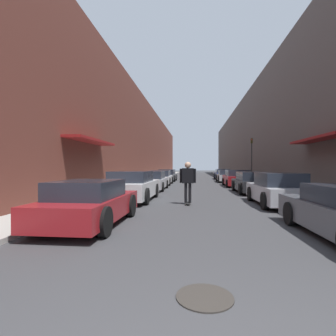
# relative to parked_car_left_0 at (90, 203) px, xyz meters

# --- Properties ---
(ground) EXTENTS (149.70, 149.70, 0.00)m
(ground) POSITION_rel_parked_car_left_0_xyz_m (3.13, 21.49, -0.60)
(ground) COLOR #38383A
(curb_strip_left) EXTENTS (1.80, 68.04, 0.12)m
(curb_strip_left) POSITION_rel_parked_car_left_0_xyz_m (-1.95, 28.29, -0.54)
(curb_strip_left) COLOR #A3A099
(curb_strip_left) RESTS_ON ground
(curb_strip_right) EXTENTS (1.80, 68.04, 0.12)m
(curb_strip_right) POSITION_rel_parked_car_left_0_xyz_m (8.22, 28.29, -0.54)
(curb_strip_right) COLOR #A3A099
(curb_strip_right) RESTS_ON ground
(building_row_left) EXTENTS (4.90, 68.04, 9.60)m
(building_row_left) POSITION_rel_parked_car_left_0_xyz_m (-4.85, 28.29, 4.20)
(building_row_left) COLOR brown
(building_row_left) RESTS_ON ground
(building_row_right) EXTENTS (4.90, 68.04, 10.50)m
(building_row_right) POSITION_rel_parked_car_left_0_xyz_m (11.12, 28.29, 4.65)
(building_row_right) COLOR #564C47
(building_row_right) RESTS_ON ground
(parked_car_left_0) EXTENTS (1.85, 3.98, 1.21)m
(parked_car_left_0) POSITION_rel_parked_car_left_0_xyz_m (0.00, 0.00, 0.00)
(parked_car_left_0) COLOR maroon
(parked_car_left_0) RESTS_ON ground
(parked_car_left_1) EXTENTS (1.99, 4.40, 1.37)m
(parked_car_left_1) POSITION_rel_parked_car_left_0_xyz_m (-0.04, 5.09, 0.07)
(parked_car_left_1) COLOR silver
(parked_car_left_1) RESTS_ON ground
(parked_car_left_2) EXTENTS (1.95, 4.36, 1.28)m
(parked_car_left_2) POSITION_rel_parked_car_left_0_xyz_m (-0.05, 10.72, 0.01)
(parked_car_left_2) COLOR #B7B7BC
(parked_car_left_2) RESTS_ON ground
(parked_car_left_3) EXTENTS (1.86, 4.44, 1.25)m
(parked_car_left_3) POSITION_rel_parked_car_left_0_xyz_m (-0.05, 15.87, 0.01)
(parked_car_left_3) COLOR silver
(parked_car_left_3) RESTS_ON ground
(parked_car_left_4) EXTENTS (1.96, 4.23, 1.27)m
(parked_car_left_4) POSITION_rel_parked_car_left_0_xyz_m (-0.09, 21.37, 0.02)
(parked_car_left_4) COLOR #515459
(parked_car_left_4) RESTS_ON ground
(parked_car_right_1) EXTENTS (1.87, 4.02, 1.33)m
(parked_car_right_1) POSITION_rel_parked_car_left_0_xyz_m (6.25, 4.23, 0.04)
(parked_car_right_1) COLOR #B7B7BC
(parked_car_right_1) RESTS_ON ground
(parked_car_right_2) EXTENTS (1.96, 4.19, 1.27)m
(parked_car_right_2) POSITION_rel_parked_car_left_0_xyz_m (6.29, 9.18, 0.02)
(parked_car_right_2) COLOR #232326
(parked_car_right_2) RESTS_ON ground
(parked_car_right_3) EXTENTS (2.00, 4.33, 1.32)m
(parked_car_right_3) POSITION_rel_parked_car_left_0_xyz_m (6.21, 14.39, 0.04)
(parked_car_right_3) COLOR maroon
(parked_car_right_3) RESTS_ON ground
(parked_car_right_4) EXTENTS (2.05, 4.00, 1.21)m
(parked_car_right_4) POSITION_rel_parked_car_left_0_xyz_m (6.17, 20.07, 0.00)
(parked_car_right_4) COLOR #B7B7BC
(parked_car_right_4) RESTS_ON ground
(parked_car_right_5) EXTENTS (1.87, 4.66, 1.26)m
(parked_car_right_5) POSITION_rel_parked_car_left_0_xyz_m (6.28, 25.61, 0.03)
(parked_car_right_5) COLOR navy
(parked_car_right_5) RESTS_ON ground
(skateboarder) EXTENTS (0.68, 0.78, 1.78)m
(skateboarder) POSITION_rel_parked_car_left_0_xyz_m (2.57, 4.08, 0.50)
(skateboarder) COLOR black
(skateboarder) RESTS_ON ground
(manhole_cover) EXTENTS (0.70, 0.70, 0.02)m
(manhole_cover) POSITION_rel_parked_car_left_0_xyz_m (2.96, -3.68, -0.59)
(manhole_cover) COLOR #332D28
(manhole_cover) RESTS_ON ground
(traffic_light) EXTENTS (0.16, 0.22, 3.98)m
(traffic_light) POSITION_rel_parked_car_left_0_xyz_m (7.95, 17.21, 1.95)
(traffic_light) COLOR #2D2D2D
(traffic_light) RESTS_ON curb_strip_right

